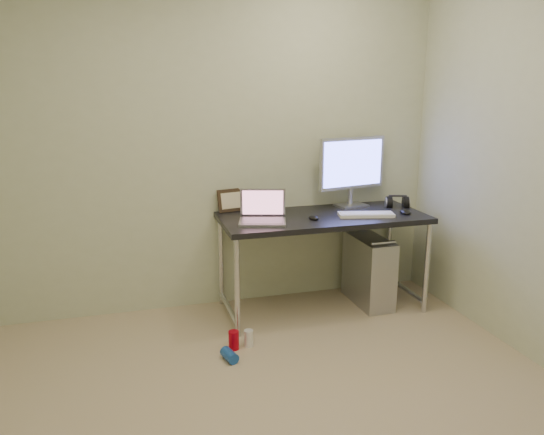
{
  "coord_description": "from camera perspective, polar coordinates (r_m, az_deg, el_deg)",
  "views": [
    {
      "loc": [
        -0.68,
        -2.2,
        1.7
      ],
      "look_at": [
        0.26,
        1.06,
        0.85
      ],
      "focal_mm": 35.0,
      "sensor_mm": 36.0,
      "label": 1
    }
  ],
  "objects": [
    {
      "name": "cable_b",
      "position": [
        4.51,
        9.36,
        -3.16
      ],
      "size": [
        0.02,
        0.11,
        0.71
      ],
      "primitive_type": "cylinder",
      "rotation": [
        0.14,
        0.0,
        0.09
      ],
      "color": "black",
      "rests_on": "ground"
    },
    {
      "name": "monitor",
      "position": [
        4.27,
        8.61,
        5.46
      ],
      "size": [
        0.59,
        0.22,
        0.56
      ],
      "rotation": [
        0.0,
        0.0,
        0.2
      ],
      "color": "#B4B5BC",
      "rests_on": "desk"
    },
    {
      "name": "wall_back",
      "position": [
        4.04,
        -6.26,
        7.56
      ],
      "size": [
        3.5,
        0.02,
        2.5
      ],
      "primitive_type": "cube",
      "color": "beige",
      "rests_on": "ground"
    },
    {
      "name": "keyboard",
      "position": [
        4.01,
        10.08,
        0.31
      ],
      "size": [
        0.43,
        0.23,
        0.02
      ],
      "primitive_type": "cube",
      "rotation": [
        0.0,
        0.0,
        -0.24
      ],
      "color": "white",
      "rests_on": "desk"
    },
    {
      "name": "desk",
      "position": [
        4.03,
        5.47,
        -0.86
      ],
      "size": [
        1.54,
        0.68,
        0.75
      ],
      "color": "black",
      "rests_on": "ground"
    },
    {
      "name": "can_blue",
      "position": [
        3.48,
        -4.59,
        -14.56
      ],
      "size": [
        0.1,
        0.14,
        0.07
      ],
      "primitive_type": "cylinder",
      "rotation": [
        1.57,
        0.0,
        0.27
      ],
      "color": "#1A4BA4",
      "rests_on": "ground"
    },
    {
      "name": "picture_frame",
      "position": [
        4.1,
        -4.41,
        1.87
      ],
      "size": [
        0.23,
        0.11,
        0.18
      ],
      "primitive_type": "cube",
      "rotation": [
        -0.21,
        0.0,
        0.22
      ],
      "color": "black",
      "rests_on": "desk"
    },
    {
      "name": "cable_a",
      "position": [
        4.49,
        8.22,
        -2.95
      ],
      "size": [
        0.01,
        0.16,
        0.69
      ],
      "primitive_type": "cylinder",
      "rotation": [
        0.21,
        0.0,
        0.0
      ],
      "color": "black",
      "rests_on": "ground"
    },
    {
      "name": "laptop",
      "position": [
        3.79,
        -1.02,
        0.36
      ],
      "size": [
        0.39,
        0.35,
        0.23
      ],
      "rotation": [
        0.0,
        0.0,
        -0.28
      ],
      "color": "#B4B5BC",
      "rests_on": "desk"
    },
    {
      "name": "headphones",
      "position": [
        4.37,
        13.32,
        1.54
      ],
      "size": [
        0.21,
        0.12,
        0.12
      ],
      "rotation": [
        0.0,
        0.0,
        -0.34
      ],
      "color": "black",
      "rests_on": "desk"
    },
    {
      "name": "mouse_right",
      "position": [
        4.16,
        14.15,
        0.69
      ],
      "size": [
        0.1,
        0.14,
        0.04
      ],
      "primitive_type": "ellipsoid",
      "rotation": [
        0.0,
        0.0,
        -0.24
      ],
      "color": "black",
      "rests_on": "desk"
    },
    {
      "name": "tower_computer",
      "position": [
        4.3,
        10.35,
        -5.61
      ],
      "size": [
        0.24,
        0.52,
        0.57
      ],
      "rotation": [
        0.0,
        0.0,
        0.02
      ],
      "color": "#A1A1A6",
      "rests_on": "ground"
    },
    {
      "name": "can_white",
      "position": [
        3.64,
        -2.53,
        -12.84
      ],
      "size": [
        0.07,
        0.07,
        0.11
      ],
      "primitive_type": "cylinder",
      "rotation": [
        0.0,
        0.0,
        0.21
      ],
      "color": "white",
      "rests_on": "ground"
    },
    {
      "name": "mouse_left",
      "position": [
        3.87,
        4.51,
        0.07
      ],
      "size": [
        0.08,
        0.11,
        0.04
      ],
      "primitive_type": "ellipsoid",
      "rotation": [
        0.0,
        0.0,
        0.14
      ],
      "color": "black",
      "rests_on": "desk"
    },
    {
      "name": "webcam",
      "position": [
        4.12,
        -0.59,
        1.85
      ],
      "size": [
        0.04,
        0.04,
        0.11
      ],
      "rotation": [
        0.0,
        0.0,
        -0.31
      ],
      "color": "silver",
      "rests_on": "desk"
    },
    {
      "name": "floor",
      "position": [
        2.86,
        1.03,
        -22.35
      ],
      "size": [
        3.5,
        3.5,
        0.0
      ],
      "primitive_type": "plane",
      "color": "tan",
      "rests_on": "ground"
    },
    {
      "name": "can_red",
      "position": [
        3.6,
        -4.13,
        -13.02
      ],
      "size": [
        0.09,
        0.09,
        0.13
      ],
      "primitive_type": "cylinder",
      "rotation": [
        0.0,
        0.0,
        0.47
      ],
      "color": "#AF0314",
      "rests_on": "ground"
    }
  ]
}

